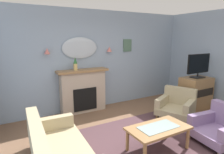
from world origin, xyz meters
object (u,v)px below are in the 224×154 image
object	(u,v)px
wall_sconce_left	(47,51)
coffee_table	(158,130)
fireplace	(83,91)
wall_sconce_right	(109,49)
mantel_vase_right	(75,64)
wall_mirror	(80,48)
tv_cabinet	(195,93)
tv_flatscreen	(199,65)
framed_picture	(127,45)
armchair_near_fireplace	(177,105)
floral_couch	(55,150)
armchair_beside_couch	(221,127)

from	to	relation	value
wall_sconce_left	coffee_table	bearing A→B (deg)	-61.88
fireplace	wall_sconce_right	size ratio (longest dim) A/B	9.71
fireplace	mantel_vase_right	world-z (taller)	mantel_vase_right
fireplace	wall_mirror	bearing A→B (deg)	90.00
wall_mirror	wall_sconce_right	world-z (taller)	wall_mirror
wall_sconce_left	tv_cabinet	world-z (taller)	wall_sconce_left
mantel_vase_right	tv_flatscreen	size ratio (longest dim) A/B	0.39
wall_mirror	framed_picture	world-z (taller)	wall_mirror
armchair_near_fireplace	wall_sconce_left	bearing A→B (deg)	150.71
wall_sconce_left	floral_couch	distance (m)	2.52
wall_sconce_right	tv_cabinet	world-z (taller)	wall_sconce_right
wall_sconce_right	floral_couch	bearing A→B (deg)	-134.88
wall_sconce_left	armchair_near_fireplace	world-z (taller)	wall_sconce_left
tv_cabinet	tv_flatscreen	bearing A→B (deg)	-90.00
framed_picture	floral_couch	bearing A→B (deg)	-141.78
wall_sconce_left	framed_picture	xyz separation A→B (m)	(2.35, 0.06, 0.09)
tv_cabinet	armchair_near_fireplace	bearing A→B (deg)	-171.50
coffee_table	tv_flatscreen	bearing A→B (deg)	23.66
wall_mirror	wall_sconce_right	bearing A→B (deg)	-3.37
wall_sconce_right	armchair_near_fireplace	world-z (taller)	wall_sconce_right
armchair_beside_couch	tv_flatscreen	xyz separation A→B (m)	(1.09, 1.40, 0.94)
wall_mirror	armchair_near_fireplace	bearing A→B (deg)	-39.77
floral_couch	tv_cabinet	xyz separation A→B (m)	(4.04, 0.66, 0.13)
wall_sconce_right	armchair_beside_couch	distance (m)	3.28
mantel_vase_right	coffee_table	distance (m)	2.63
tv_flatscreen	armchair_near_fireplace	bearing A→B (deg)	-172.86
armchair_near_fireplace	mantel_vase_right	bearing A→B (deg)	145.98
mantel_vase_right	tv_flatscreen	bearing A→B (deg)	-23.98
framed_picture	wall_sconce_left	bearing A→B (deg)	-178.54
wall_sconce_left	armchair_near_fireplace	size ratio (longest dim) A/B	0.13
mantel_vase_right	floral_couch	world-z (taller)	mantel_vase_right
framed_picture	armchair_near_fireplace	xyz separation A→B (m)	(0.44, -1.63, -1.44)
floral_couch	armchair_beside_couch	bearing A→B (deg)	-14.54
wall_sconce_left	tv_cabinet	bearing A→B (deg)	-21.44
mantel_vase_right	coffee_table	size ratio (longest dim) A/B	0.30
mantel_vase_right	armchair_near_fireplace	xyz separation A→B (m)	(2.14, -1.45, -1.02)
framed_picture	armchair_near_fireplace	size ratio (longest dim) A/B	0.33
fireplace	framed_picture	xyz separation A→B (m)	(1.50, 0.15, 1.18)
wall_mirror	tv_cabinet	xyz separation A→B (m)	(2.81, -1.49, -1.26)
framed_picture	tv_cabinet	bearing A→B (deg)	-48.87
fireplace	mantel_vase_right	distance (m)	0.78
tv_cabinet	wall_sconce_left	bearing A→B (deg)	158.56
tv_cabinet	wall_sconce_right	bearing A→B (deg)	143.72
wall_sconce_right	tv_flatscreen	bearing A→B (deg)	-36.68
wall_sconce_left	floral_couch	bearing A→B (deg)	-100.45
armchair_beside_couch	wall_sconce_left	bearing A→B (deg)	131.87
wall_mirror	tv_cabinet	distance (m)	3.42
fireplace	wall_mirror	xyz separation A→B (m)	(-0.00, 0.14, 1.14)
mantel_vase_right	wall_sconce_left	world-z (taller)	wall_sconce_left
floral_couch	fireplace	bearing A→B (deg)	58.32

